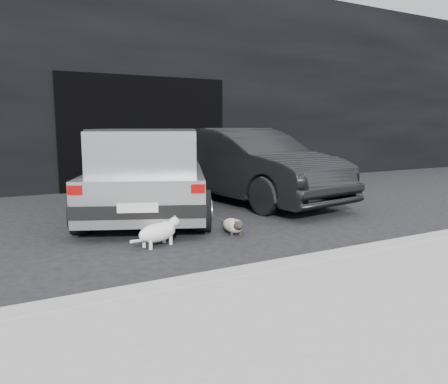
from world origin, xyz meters
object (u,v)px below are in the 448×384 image
silver_hatchback (149,168)px  cat_siamese (234,226)px  cat_white (160,231)px  second_car (247,165)px

silver_hatchback → cat_siamese: 2.00m
silver_hatchback → cat_white: size_ratio=5.71×
second_car → cat_siamese: (-1.52, -2.16, -0.60)m
silver_hatchback → second_car: size_ratio=0.97×
second_car → cat_white: bearing=-148.4°
second_car → cat_white: (-2.61, -2.23, -0.53)m
second_car → cat_siamese: second_car is taller
second_car → cat_siamese: 2.71m
silver_hatchback → second_car: (2.10, 0.35, -0.06)m
cat_siamese → second_car: bearing=-114.0°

